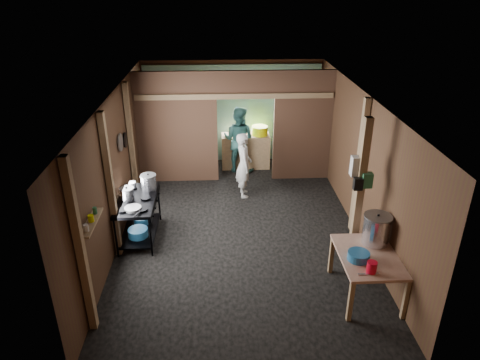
{
  "coord_description": "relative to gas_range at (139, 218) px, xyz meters",
  "views": [
    {
      "loc": [
        -0.37,
        -7.41,
        4.52
      ],
      "look_at": [
        0.0,
        -0.2,
        1.1
      ],
      "focal_mm": 32.82,
      "sensor_mm": 36.0,
      "label": 1
    }
  ],
  "objects": [
    {
      "name": "floor",
      "position": [
        1.88,
        0.3,
        -0.41
      ],
      "size": [
        4.5,
        7.0,
        0.0
      ],
      "primitive_type": "cube",
      "color": "black",
      "rests_on": "ground"
    },
    {
      "name": "ceiling",
      "position": [
        1.88,
        0.3,
        2.19
      ],
      "size": [
        4.5,
        7.0,
        0.0
      ],
      "primitive_type": "cube",
      "color": "#474544",
      "rests_on": "ground"
    },
    {
      "name": "wall_back",
      "position": [
        1.88,
        3.8,
        0.89
      ],
      "size": [
        4.5,
        0.0,
        2.6
      ],
      "primitive_type": "cube",
      "color": "#452E19",
      "rests_on": "ground"
    },
    {
      "name": "wall_front",
      "position": [
        1.88,
        -3.2,
        0.89
      ],
      "size": [
        4.5,
        0.0,
        2.6
      ],
      "primitive_type": "cube",
      "color": "#452E19",
      "rests_on": "ground"
    },
    {
      "name": "wall_left",
      "position": [
        -0.37,
        0.3,
        0.89
      ],
      "size": [
        0.0,
        7.0,
        2.6
      ],
      "primitive_type": "cube",
      "color": "#452E19",
      "rests_on": "ground"
    },
    {
      "name": "wall_right",
      "position": [
        4.13,
        0.3,
        0.89
      ],
      "size": [
        0.0,
        7.0,
        2.6
      ],
      "primitive_type": "cube",
      "color": "#452E19",
      "rests_on": "ground"
    },
    {
      "name": "partition_left",
      "position": [
        0.55,
        2.5,
        0.89
      ],
      "size": [
        1.85,
        0.1,
        2.6
      ],
      "primitive_type": "cube",
      "color": "#4D2E1D",
      "rests_on": "floor"
    },
    {
      "name": "partition_right",
      "position": [
        3.46,
        2.5,
        0.89
      ],
      "size": [
        1.35,
        0.1,
        2.6
      ],
      "primitive_type": "cube",
      "color": "#4D2E1D",
      "rests_on": "floor"
    },
    {
      "name": "partition_header",
      "position": [
        2.13,
        2.5,
        1.89
      ],
      "size": [
        1.3,
        0.1,
        0.6
      ],
      "primitive_type": "cube",
      "color": "#4D2E1D",
      "rests_on": "wall_back"
    },
    {
      "name": "turquoise_panel",
      "position": [
        1.88,
        3.74,
        0.84
      ],
      "size": [
        4.4,
        0.06,
        2.5
      ],
      "primitive_type": "cube",
      "color": "#7AB0A7",
      "rests_on": "wall_back"
    },
    {
      "name": "back_counter",
      "position": [
        2.18,
        3.25,
        0.02
      ],
      "size": [
        1.2,
        0.5,
        0.85
      ],
      "primitive_type": "cube",
      "color": "#A48052",
      "rests_on": "floor"
    },
    {
      "name": "wall_clock",
      "position": [
        2.13,
        3.7,
        1.49
      ],
      "size": [
        0.2,
        0.03,
        0.2
      ],
      "primitive_type": "cylinder",
      "rotation": [
        1.57,
        0.0,
        0.0
      ],
      "color": "beige",
      "rests_on": "wall_back"
    },
    {
      "name": "post_left_a",
      "position": [
        -0.3,
        -2.3,
        0.89
      ],
      "size": [
        0.1,
        0.12,
        2.6
      ],
      "primitive_type": "cube",
      "color": "#A48052",
      "rests_on": "floor"
    },
    {
      "name": "post_left_b",
      "position": [
        -0.3,
        -0.5,
        0.89
      ],
      "size": [
        0.1,
        0.12,
        2.6
      ],
      "primitive_type": "cube",
      "color": "#A48052",
      "rests_on": "floor"
    },
    {
      "name": "post_left_c",
      "position": [
        -0.3,
        1.5,
        0.89
      ],
      "size": [
        0.1,
        0.12,
        2.6
      ],
      "primitive_type": "cube",
      "color": "#A48052",
      "rests_on": "floor"
    },
    {
      "name": "post_right",
      "position": [
        4.06,
        0.1,
        0.89
      ],
      "size": [
        0.1,
        0.12,
        2.6
      ],
      "primitive_type": "cube",
      "color": "#A48052",
      "rests_on": "floor"
    },
    {
      "name": "post_free",
      "position": [
        3.73,
        -1.0,
        0.89
      ],
      "size": [
        0.12,
        0.12,
        2.6
      ],
      "primitive_type": "cube",
      "color": "#A48052",
      "rests_on": "floor"
    },
    {
      "name": "cross_beam",
      "position": [
        1.88,
        2.45,
        1.64
      ],
      "size": [
        4.4,
        0.12,
        0.12
      ],
      "primitive_type": "cube",
      "color": "#A48052",
      "rests_on": "wall_left"
    },
    {
      "name": "pan_lid_big",
      "position": [
        -0.33,
        0.7,
        1.24
      ],
      "size": [
        0.03,
        0.34,
        0.34
      ],
      "primitive_type": "cylinder",
      "rotation": [
        0.0,
        1.57,
        0.0
      ],
      "color": "gray",
      "rests_on": "wall_left"
    },
    {
      "name": "pan_lid_small",
      "position": [
        -0.33,
        1.1,
        1.14
      ],
      "size": [
        0.03,
        0.3,
        0.3
      ],
      "primitive_type": "cylinder",
      "rotation": [
        0.0,
        1.57,
        0.0
      ],
      "color": "black",
      "rests_on": "wall_left"
    },
    {
      "name": "wall_shelf",
      "position": [
        -0.27,
        -1.8,
        0.99
      ],
      "size": [
        0.14,
        0.8,
        0.03
      ],
      "primitive_type": "cube",
      "color": "#A48052",
      "rests_on": "wall_left"
    },
    {
      "name": "jar_white",
      "position": [
        -0.27,
        -2.05,
        1.06
      ],
      "size": [
        0.07,
        0.07,
        0.1
      ],
      "primitive_type": "cylinder",
      "color": "beige",
      "rests_on": "wall_shelf"
    },
    {
      "name": "jar_yellow",
      "position": [
        -0.27,
        -1.8,
        1.06
      ],
      "size": [
        0.08,
        0.08,
        0.1
      ],
      "primitive_type": "cylinder",
      "color": "#D7E006",
      "rests_on": "wall_shelf"
    },
    {
      "name": "jar_green",
      "position": [
        -0.27,
        -1.58,
        1.06
      ],
      "size": [
        0.06,
        0.06,
        0.1
      ],
      "primitive_type": "cylinder",
      "color": "#2C7147",
      "rests_on": "wall_shelf"
    },
    {
      "name": "bag_white",
      "position": [
        3.68,
        -0.92,
        1.37
      ],
      "size": [
        0.22,
        0.15,
        0.32
      ],
      "primitive_type": "cube",
      "color": "beige",
      "rests_on": "post_free"
    },
    {
      "name": "bag_green",
      "position": [
        3.8,
        -1.06,
        1.19
      ],
      "size": [
        0.16,
        0.12,
        0.24
      ],
      "primitive_type": "cube",
      "color": "#2C7147",
      "rests_on": "post_free"
    },
    {
      "name": "bag_black",
      "position": [
        3.66,
        -1.08,
        1.14
      ],
      "size": [
        0.14,
        0.1,
        0.2
      ],
      "primitive_type": "cube",
      "color": "black",
      "rests_on": "post_free"
    },
    {
      "name": "gas_range",
      "position": [
        0.0,
        0.0,
        0.0
      ],
      "size": [
        0.71,
        1.37,
        0.81
      ],
      "primitive_type": null,
      "color": "black",
      "rests_on": "floor"
    },
    {
      "name": "prep_table",
      "position": [
        3.71,
        -1.8,
        -0.05
      ],
      "size": [
        0.88,
        1.21,
        0.71
      ],
      "primitive_type": null,
      "color": "tan",
      "rests_on": "floor"
    },
    {
      "name": "stove_pot_large",
      "position": [
        0.17,
        0.41,
        0.54
      ],
      "size": [
        0.3,
        0.3,
        0.31
      ],
      "primitive_type": null,
      "rotation": [
        0.0,
        0.0,
        0.01
      ],
      "color": "silver",
      "rests_on": "gas_range"
    },
    {
      "name": "stove_pot_med",
      "position": [
        -0.17,
        0.03,
        0.5
      ],
      "size": [
        0.29,
        0.29,
        0.23
      ],
      "primitive_type": null,
      "rotation": [
        0.0,
        0.0,
        -0.09
      ],
      "color": "silver",
      "rests_on": "gas_range"
    },
    {
      "name": "stove_saucepan",
      "position": [
        -0.17,
        0.52,
        0.45
      ],
      "size": [
        0.16,
        0.16,
        0.09
      ],
      "primitive_type": "cylinder",
      "rotation": [
        0.0,
        0.0,
        0.13
      ],
      "color": "silver",
      "rests_on": "gas_range"
    },
    {
      "name": "frying_pan",
      "position": [
        0.0,
        -0.4,
        0.43
      ],
      "size": [
        0.47,
        0.58,
        0.07
      ],
      "primitive_type": null,
      "rotation": [
        0.0,
        0.0,
        -0.41
      ],
      "color": "gray",
      "rests_on": "gas_range"
    },
    {
      "name": "blue_tub_front",
      "position": [
        0.0,
        -0.22,
        -0.17
      ],
      "size": [
        0.36,
        0.36,
        0.15
      ],
      "primitive_type": "cylinder",
      "color": "#216194",
      "rests_on": "gas_range"
    },
    {
      "name": "blue_tub_back",
      "position": [
        0.0,
        0.26,
        -0.18
      ],
      "size": [
        0.32,
        0.32,
        0.13
      ],
      "primitive_type": "cylinder",
      "color": "#216194",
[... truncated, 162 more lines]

